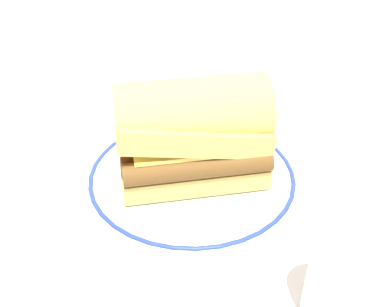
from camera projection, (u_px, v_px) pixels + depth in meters
ground_plane at (179, 192)px, 0.59m from camera, size 1.50×1.50×0.00m
plate at (192, 177)px, 0.61m from camera, size 0.29×0.29×0.01m
sausage_sandwich at (192, 131)px, 0.56m from camera, size 0.19×0.14×0.13m
drinking_glass at (339, 288)px, 0.42m from camera, size 0.06×0.06×0.10m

